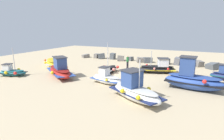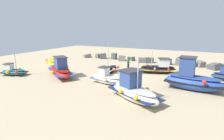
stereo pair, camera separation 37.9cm
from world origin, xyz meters
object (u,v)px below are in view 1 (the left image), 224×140
fishing_boat_7 (12,72)px  fishing_boat_8 (106,78)px  fishing_boat_2 (53,63)px  fishing_boat_1 (135,90)px  fishing_boat_4 (109,69)px  fishing_boat_3 (158,68)px  person_walking (128,61)px  fishing_boat_5 (193,79)px  fishing_boat_0 (60,70)px

fishing_boat_7 → fishing_boat_8: bearing=170.1°
fishing_boat_2 → fishing_boat_7: fishing_boat_7 is taller
fishing_boat_1 → fishing_boat_4: fishing_boat_4 is taller
fishing_boat_3 → person_walking: 4.24m
fishing_boat_1 → fishing_boat_2: bearing=3.5°
fishing_boat_3 → fishing_boat_1: bearing=-107.8°
fishing_boat_4 → fishing_boat_8: (1.62, -3.91, 0.11)m
fishing_boat_2 → fishing_boat_8: (10.30, -3.69, -0.05)m
fishing_boat_7 → fishing_boat_8: (11.02, 1.98, 0.07)m
fishing_boat_1 → fishing_boat_8: fishing_boat_1 is taller
fishing_boat_3 → fishing_boat_4: 5.91m
person_walking → fishing_boat_7: bearing=-100.6°
fishing_boat_2 → fishing_boat_5: bearing=37.9°
fishing_boat_0 → fishing_boat_8: (5.82, -0.06, -0.20)m
fishing_boat_5 → fishing_boat_7: 19.05m
fishing_boat_0 → fishing_boat_7: size_ratio=1.65×
fishing_boat_5 → fishing_boat_2: bearing=-1.6°
fishing_boat_4 → fishing_boat_7: (-9.40, -5.89, 0.04)m
person_walking → fishing_boat_0: bearing=-88.8°
fishing_boat_3 → person_walking: fishing_boat_3 is taller
fishing_boat_1 → person_walking: 10.58m
fishing_boat_2 → fishing_boat_3: (14.08, 2.61, 0.04)m
fishing_boat_1 → fishing_boat_7: fishing_boat_7 is taller
fishing_boat_2 → fishing_boat_4: fishing_boat_4 is taller
fishing_boat_5 → fishing_boat_0: bearing=11.6°
fishing_boat_5 → person_walking: size_ratio=2.89×
fishing_boat_2 → fishing_boat_3: fishing_boat_3 is taller
fishing_boat_0 → fishing_boat_5: size_ratio=1.08×
person_walking → fishing_boat_2: bearing=-122.2°
fishing_boat_0 → person_walking: 8.87m
fishing_boat_1 → fishing_boat_3: (0.01, 8.99, -0.12)m
fishing_boat_3 → fishing_boat_0: bearing=-164.7°
fishing_boat_2 → fishing_boat_7: 5.72m
fishing_boat_5 → fishing_boat_7: size_ratio=1.53×
fishing_boat_2 → fishing_boat_8: fishing_boat_8 is taller
fishing_boat_0 → fishing_boat_7: 5.59m
fishing_boat_3 → fishing_boat_7: 16.96m
fishing_boat_5 → person_walking: fishing_boat_5 is taller
fishing_boat_0 → fishing_boat_3: (9.60, 6.25, -0.12)m
fishing_boat_0 → fishing_boat_8: fishing_boat_0 is taller
fishing_boat_4 → fishing_boat_8: fishing_boat_4 is taller
fishing_boat_0 → fishing_boat_4: bearing=76.6°
fishing_boat_5 → fishing_boat_8: 7.85m
fishing_boat_3 → person_walking: size_ratio=2.67×
fishing_boat_1 → fishing_boat_8: 4.63m
fishing_boat_2 → fishing_boat_7: (-0.72, -5.67, -0.12)m
fishing_boat_2 → fishing_boat_3: 14.32m
fishing_boat_1 → fishing_boat_5: fishing_boat_1 is taller
fishing_boat_0 → fishing_boat_2: (-4.48, 3.63, -0.15)m
fishing_boat_1 → fishing_boat_8: (-3.77, 2.69, -0.21)m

